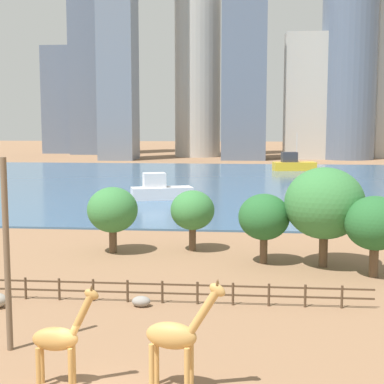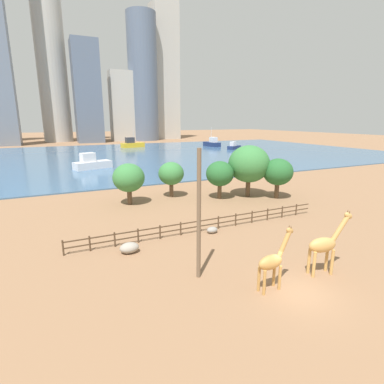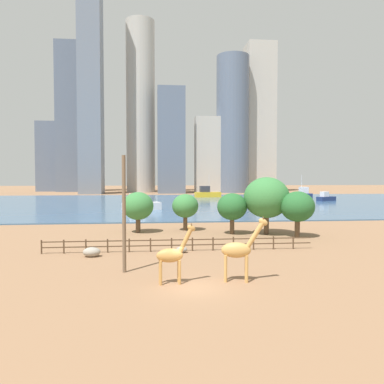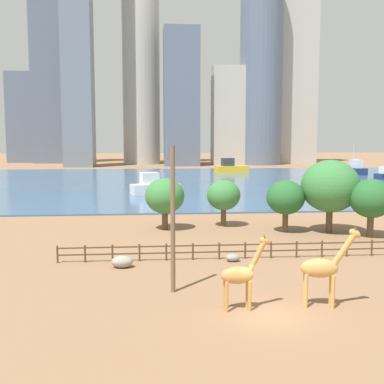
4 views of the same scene
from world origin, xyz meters
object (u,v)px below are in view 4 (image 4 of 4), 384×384
giraffe_tall (323,268)px  boulder_by_pole (122,262)px  giraffe_companion (240,275)px  boulder_near_fence (233,258)px  tree_center_broad (224,195)px  utility_pole (173,220)px  tree_right_small (330,186)px  boat_barge (354,169)px  tree_left_large (286,198)px  tree_left_small (165,196)px  boat_ferry (154,186)px  boat_tug (231,168)px  tree_right_tall (371,199)px

giraffe_tall → boulder_by_pole: size_ratio=2.92×
giraffe_tall → giraffe_companion: giraffe_tall is taller
boulder_near_fence → tree_center_broad: size_ratio=0.22×
giraffe_tall → utility_pole: size_ratio=0.51×
boulder_by_pole → tree_right_small: tree_right_small is taller
boat_barge → boulder_by_pole: bearing=142.0°
giraffe_tall → boulder_near_fence: (-3.20, 10.07, -1.88)m
tree_left_large → tree_left_small: bearing=168.4°
giraffe_tall → boat_ferry: giraffe_tall is taller
tree_left_small → boat_tug: boat_tug is taller
utility_pole → boulder_near_fence: 9.29m
giraffe_tall → boat_tug: 101.78m
utility_pole → tree_left_small: (0.17, 20.04, -1.00)m
giraffe_companion → utility_pole: size_ratio=0.46×
tree_left_small → boulder_by_pole: bearing=-104.0°
tree_center_broad → boat_tug: 77.69m
utility_pole → tree_left_small: 20.06m
tree_center_broad → giraffe_tall: bearing=-86.2°
tree_center_broad → tree_left_small: tree_left_small is taller
giraffe_tall → boat_barge: size_ratio=0.53×
tree_right_tall → boat_tug: 83.31m
tree_left_large → boat_ferry: 35.37m
giraffe_companion → tree_center_broad: (2.94, 24.70, 1.34)m
tree_center_broad → utility_pole: bearing=-106.7°
giraffe_tall → boulder_near_fence: bearing=118.5°
boat_ferry → tree_right_tall: bearing=-79.7°
utility_pole → boat_barge: utility_pole is taller
giraffe_companion → boulder_near_fence: 10.38m
tree_right_tall → boat_ferry: bearing=118.7°
boat_tug → boat_barge: boat_tug is taller
giraffe_tall → boat_ferry: (-8.62, 53.90, -0.80)m
tree_center_broad → tree_left_small: size_ratio=0.93×
boat_tug → boat_barge: 31.29m
boulder_by_pole → boat_tug: 94.93m
boulder_by_pole → boat_barge: (53.50, 82.82, 1.02)m
tree_left_small → giraffe_tall: bearing=-71.4°
tree_right_tall → tree_right_small: (-3.01, 2.49, 0.96)m
tree_left_small → boulder_near_fence: bearing=-70.6°
boulder_by_pole → tree_center_broad: 18.55m
tree_center_broad → tree_right_small: size_ratio=0.68×
tree_right_small → boat_ferry: 37.72m
giraffe_tall → tree_right_small: (8.15, 20.27, 2.41)m
giraffe_companion → boat_ferry: size_ratio=0.49×
giraffe_tall → boat_tug: size_ratio=0.50×
tree_left_small → boat_ferry: tree_left_small is taller
tree_left_small → tree_right_small: bearing=-10.8°
boulder_near_fence → tree_left_large: (7.13, 10.83, 3.12)m
giraffe_companion → boat_ferry: bearing=90.9°
tree_left_small → boat_tug: size_ratio=0.58×
tree_right_small → boat_ferry: bearing=116.5°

